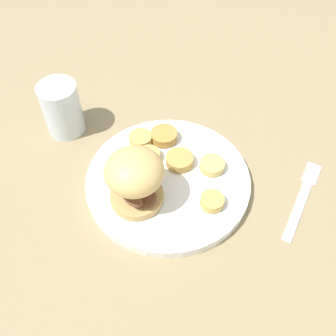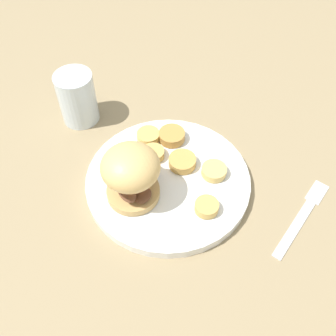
# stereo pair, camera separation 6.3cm
# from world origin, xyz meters

# --- Properties ---
(ground_plane) EXTENTS (4.00, 4.00, 0.00)m
(ground_plane) POSITION_xyz_m (0.00, 0.00, 0.00)
(ground_plane) COLOR #937F5B
(dinner_plate) EXTENTS (0.27, 0.27, 0.02)m
(dinner_plate) POSITION_xyz_m (0.00, 0.00, 0.01)
(dinner_plate) COLOR white
(dinner_plate) RESTS_ON ground_plane
(sandwich) EXTENTS (0.10, 0.11, 0.10)m
(sandwich) POSITION_xyz_m (-0.06, -0.02, 0.07)
(sandwich) COLOR tan
(sandwich) RESTS_ON dinner_plate
(potato_round_0) EXTENTS (0.04, 0.04, 0.01)m
(potato_round_0) POSITION_xyz_m (0.08, -0.01, 0.03)
(potato_round_0) COLOR #DBB766
(potato_round_0) RESTS_ON dinner_plate
(potato_round_1) EXTENTS (0.05, 0.05, 0.02)m
(potato_round_1) POSITION_xyz_m (0.03, 0.02, 0.03)
(potato_round_1) COLOR tan
(potato_round_1) RESTS_ON dinner_plate
(potato_round_2) EXTENTS (0.04, 0.04, 0.01)m
(potato_round_2) POSITION_xyz_m (0.05, -0.07, 0.03)
(potato_round_2) COLOR tan
(potato_round_2) RESTS_ON dinner_plate
(potato_round_3) EXTENTS (0.05, 0.05, 0.02)m
(potato_round_3) POSITION_xyz_m (0.02, 0.08, 0.03)
(potato_round_3) COLOR #BC8942
(potato_round_3) RESTS_ON dinner_plate
(potato_round_4) EXTENTS (0.04, 0.04, 0.01)m
(potato_round_4) POSITION_xyz_m (-0.02, 0.09, 0.03)
(potato_round_4) COLOR tan
(potato_round_4) RESTS_ON dinner_plate
(potato_round_5) EXTENTS (0.04, 0.04, 0.01)m
(potato_round_5) POSITION_xyz_m (-0.02, 0.05, 0.03)
(potato_round_5) COLOR tan
(potato_round_5) RESTS_ON dinner_plate
(fork) EXTENTS (0.14, 0.13, 0.00)m
(fork) POSITION_xyz_m (0.20, -0.10, 0.00)
(fork) COLOR silver
(fork) RESTS_ON ground_plane
(drinking_glass) EXTENTS (0.07, 0.07, 0.10)m
(drinking_glass) POSITION_xyz_m (-0.13, 0.19, 0.05)
(drinking_glass) COLOR silver
(drinking_glass) RESTS_ON ground_plane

